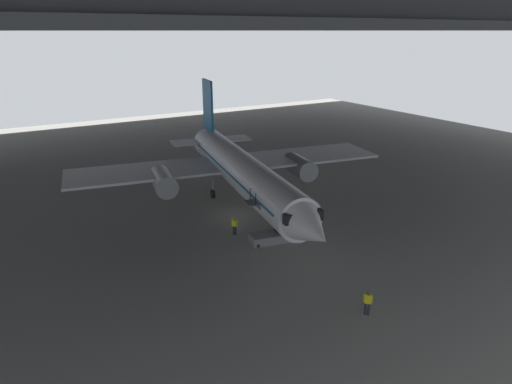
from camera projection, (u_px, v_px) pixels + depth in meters
name	position (u px, v px, depth m)	size (l,w,h in m)	color
ground_plane	(249.00, 217.00, 40.84)	(110.00, 110.00, 0.00)	gray
hangar_structure	(180.00, 17.00, 46.16)	(121.00, 99.00, 17.80)	#4C4F54
airplane_main	(240.00, 169.00, 43.39)	(32.60, 33.36, 10.61)	white
boarding_stairs	(272.00, 233.00, 35.87)	(4.21, 2.13, 4.48)	slate
crew_worker_near_nose	(368.00, 301.00, 26.45)	(0.40, 0.45, 1.60)	#232838
crew_worker_by_stairs	(235.00, 225.00, 36.92)	(0.37, 0.49, 1.57)	#232838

